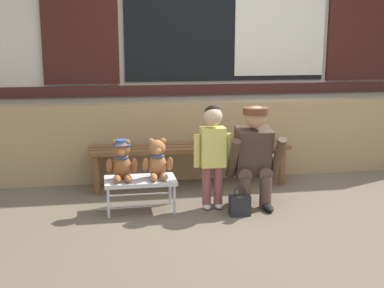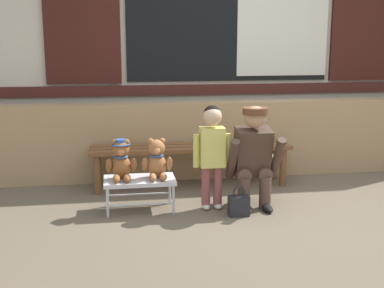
% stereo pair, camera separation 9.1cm
% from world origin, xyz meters
% --- Properties ---
extents(ground_plane, '(60.00, 60.00, 0.00)m').
position_xyz_m(ground_plane, '(0.00, 0.00, 0.00)').
color(ground_plane, brown).
extents(brick_low_wall, '(7.41, 0.25, 0.85)m').
position_xyz_m(brick_low_wall, '(0.00, 1.43, 0.42)').
color(brick_low_wall, tan).
rests_on(brick_low_wall, ground).
extents(shop_facade, '(7.56, 0.26, 3.36)m').
position_xyz_m(shop_facade, '(0.00, 1.94, 1.69)').
color(shop_facade, beige).
rests_on(shop_facade, ground).
extents(wooden_bench_long, '(2.10, 0.40, 0.44)m').
position_xyz_m(wooden_bench_long, '(-0.57, 1.06, 0.37)').
color(wooden_bench_long, brown).
rests_on(wooden_bench_long, ground).
extents(small_display_bench, '(0.64, 0.36, 0.30)m').
position_xyz_m(small_display_bench, '(-1.15, 0.36, 0.27)').
color(small_display_bench, silver).
rests_on(small_display_bench, ground).
extents(teddy_bear_with_hat, '(0.28, 0.27, 0.36)m').
position_xyz_m(teddy_bear_with_hat, '(-1.31, 0.37, 0.47)').
color(teddy_bear_with_hat, '#93562D').
rests_on(teddy_bear_with_hat, small_display_bench).
extents(teddy_bear_plain, '(0.28, 0.26, 0.36)m').
position_xyz_m(teddy_bear_plain, '(-0.99, 0.37, 0.46)').
color(teddy_bear_plain, '#A86B3D').
rests_on(teddy_bear_plain, small_display_bench).
extents(child_standing, '(0.35, 0.18, 0.96)m').
position_xyz_m(child_standing, '(-0.50, 0.31, 0.59)').
color(child_standing, '#994C4C').
rests_on(child_standing, ground).
extents(adult_crouching, '(0.50, 0.49, 0.95)m').
position_xyz_m(adult_crouching, '(-0.10, 0.31, 0.48)').
color(adult_crouching, brown).
rests_on(adult_crouching, ground).
extents(handbag_on_ground, '(0.18, 0.11, 0.27)m').
position_xyz_m(handbag_on_ground, '(-0.30, 0.08, 0.10)').
color(handbag_on_ground, '#232328').
rests_on(handbag_on_ground, ground).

